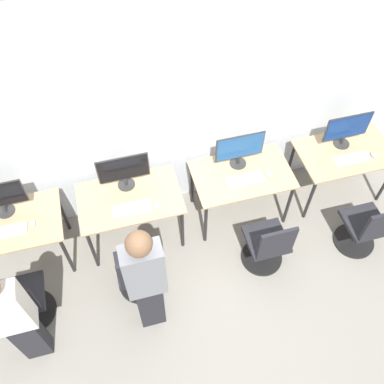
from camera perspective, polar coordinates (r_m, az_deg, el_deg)
The scene contains 23 objects.
ground_plane at distance 5.16m, azimuth 0.41°, elevation -7.17°, with size 20.00×20.00×0.00m, color gray.
wall_back at distance 4.56m, azimuth -2.28°, elevation 10.47°, with size 12.00×0.05×2.80m.
desk_far_left at distance 4.90m, azimuth -23.21°, elevation -4.50°, with size 1.12×0.70×0.75m.
keyboard_far_left at distance 4.77m, azimuth -23.55°, elevation -4.90°, with size 0.42×0.14×0.02m.
mouse_far_left at distance 4.72m, azimuth -20.50°, elevation -4.00°, with size 0.06×0.09×0.03m.
office_chair_far_left at distance 4.77m, azimuth -21.48°, elevation -13.57°, with size 0.48×0.48×0.90m.
person_far_left at distance 4.17m, azimuth -22.72°, elevation -15.23°, with size 0.36×0.21×1.59m.
desk_left at distance 4.74m, azimuth -8.22°, elevation -1.38°, with size 1.12×0.70×0.75m.
monitor_left at distance 4.60m, azimuth -9.11°, elevation 2.86°, with size 0.56×0.19×0.45m.
keyboard_left at distance 4.58m, azimuth -8.04°, elevation -2.14°, with size 0.42×0.14×0.02m.
mouse_left at distance 4.57m, azimuth -4.66°, elevation -1.65°, with size 0.06×0.09×0.03m.
office_chair_left at distance 4.62m, azimuth -7.14°, elevation -10.73°, with size 0.48×0.48×0.90m.
person_left at distance 3.95m, azimuth -6.17°, elevation -11.61°, with size 0.36×0.22×1.69m.
desk_right at distance 4.93m, azimuth 6.63°, elevation 1.81°, with size 1.12×0.70×0.75m.
monitor_right at distance 4.77m, azimuth 6.38°, elevation 5.74°, with size 0.56×0.19×0.45m.
keyboard_right at distance 4.80m, azimuth 7.10°, elevation 1.67°, with size 0.42×0.14×0.02m.
mouse_right at distance 4.88m, azimuth 10.20°, elevation 2.37°, with size 0.06×0.09×0.03m.
office_chair_right at distance 4.81m, azimuth 10.00°, elevation -7.12°, with size 0.48×0.48×0.90m.
desk_far_right at distance 5.43m, azimuth 19.62°, elevation 4.51°, with size 1.12×0.70×0.75m.
monitor_far_right at distance 5.27m, azimuth 19.97°, elevation 7.92°, with size 0.56×0.19×0.45m.
keyboard_far_right at distance 5.30m, azimuth 20.50°, elevation 4.16°, with size 0.42×0.14×0.02m.
mouse_far_right at distance 5.43m, azimuth 23.06°, elevation 4.61°, with size 0.06×0.09×0.03m.
office_chair_far_right at distance 5.23m, azimuth 22.08°, elevation -4.60°, with size 0.48×0.48×0.90m.
Camera 1 is at (-0.70, -2.45, 4.49)m, focal length 40.00 mm.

